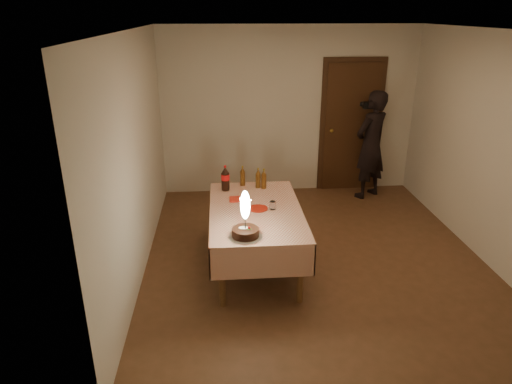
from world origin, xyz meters
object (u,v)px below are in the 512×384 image
cola_bottle (225,178)px  amber_bottle_right (264,179)px  birthday_cake (245,225)px  amber_bottle_left (243,176)px  clear_cup (273,205)px  amber_bottle_mid (258,179)px  dining_table (256,217)px  red_plate (258,208)px  photographer (371,145)px  red_cup (247,206)px

cola_bottle → amber_bottle_right: size_ratio=1.25×
birthday_cake → amber_bottle_left: bearing=88.1°
clear_cup → amber_bottle_mid: size_ratio=0.35×
dining_table → cola_bottle: (-0.32, 0.61, 0.25)m
birthday_cake → red_plate: size_ratio=2.18×
cola_bottle → amber_bottle_right: bearing=3.2°
dining_table → photographer: (1.95, 2.03, 0.22)m
cola_bottle → red_cup: bearing=-70.3°
red_cup → cola_bottle: size_ratio=0.31×
red_cup → red_plate: bearing=8.4°
amber_bottle_left → amber_bottle_mid: (0.19, -0.10, 0.00)m
birthday_cake → photographer: (2.10, 2.67, -0.00)m
red_plate → red_cup: bearing=-171.6°
amber_bottle_mid → photographer: size_ratio=0.15×
red_cup → photographer: (2.05, 2.04, 0.07)m
red_cup → amber_bottle_left: size_ratio=0.39×
red_plate → red_cup: size_ratio=2.20×
red_cup → clear_cup: (0.29, 0.00, -0.01)m
dining_table → amber_bottle_mid: 0.70m
dining_table → red_cup: (-0.10, -0.01, 0.15)m
amber_bottle_left → red_cup: bearing=-89.8°
clear_cup → dining_table: bearing=176.9°
cola_bottle → amber_bottle_left: bearing=34.9°
amber_bottle_right → amber_bottle_mid: (-0.07, 0.03, 0.00)m
red_cup → amber_bottle_mid: (0.18, 0.68, 0.07)m
red_plate → cola_bottle: 0.71m
clear_cup → cola_bottle: bearing=129.6°
red_plate → dining_table: bearing=-163.7°
dining_table → red_plate: red_plate is taller
birthday_cake → amber_bottle_mid: (0.23, 1.31, -0.00)m
amber_bottle_mid → amber_bottle_right: bearing=-24.0°
amber_bottle_mid → clear_cup: bearing=-81.1°
red_cup → photographer: 2.89m
dining_table → cola_bottle: cola_bottle is taller
amber_bottle_mid → dining_table: bearing=-97.1°
dining_table → amber_bottle_right: amber_bottle_right is taller
amber_bottle_mid → red_cup: bearing=-105.3°
red_plate → amber_bottle_left: size_ratio=0.86×
birthday_cake → amber_bottle_right: 1.32m
dining_table → amber_bottle_mid: amber_bottle_mid is taller
red_plate → amber_bottle_right: size_ratio=0.86×
amber_bottle_left → photographer: photographer is taller
amber_bottle_right → amber_bottle_mid: same height
clear_cup → cola_bottle: (-0.51, 0.62, 0.11)m
dining_table → cola_bottle: size_ratio=5.42×
cola_bottle → clear_cup: bearing=-50.4°
amber_bottle_mid → red_plate: bearing=-94.9°
amber_bottle_left → amber_bottle_mid: 0.21m
photographer → red_plate: bearing=-133.6°
birthday_cake → amber_bottle_right: bearing=76.7°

